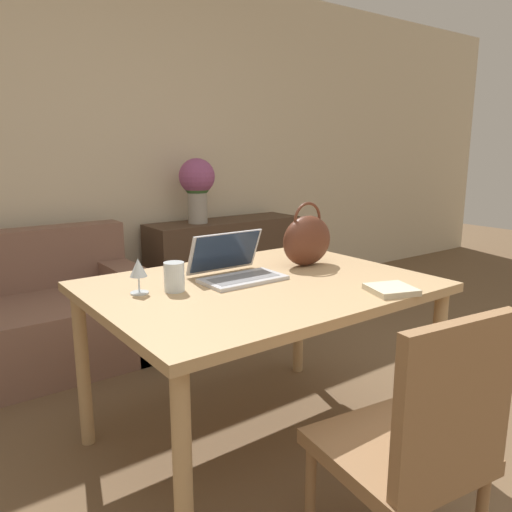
% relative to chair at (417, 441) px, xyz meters
% --- Properties ---
extents(wall_back, '(10.00, 0.06, 2.70)m').
position_rel_chair_xyz_m(wall_back, '(0.14, 3.00, 0.85)').
color(wall_back, beige).
rests_on(wall_back, ground_plane).
extents(dining_table, '(1.41, 1.06, 0.77)m').
position_rel_chair_xyz_m(dining_table, '(0.10, 0.89, 0.19)').
color(dining_table, tan).
rests_on(dining_table, ground_plane).
extents(chair, '(0.49, 0.49, 0.91)m').
position_rel_chair_xyz_m(chair, '(0.00, 0.00, 0.00)').
color(chair, olive).
rests_on(chair, ground_plane).
extents(couch, '(1.69, 0.87, 0.82)m').
position_rel_chair_xyz_m(couch, '(-0.68, 2.43, -0.22)').
color(couch, '#7F5B4C').
rests_on(couch, ground_plane).
extents(sideboard, '(1.33, 0.40, 0.75)m').
position_rel_chair_xyz_m(sideboard, '(1.09, 2.71, -0.13)').
color(sideboard, '#4C3828').
rests_on(sideboard, ground_plane).
extents(laptop, '(0.36, 0.29, 0.20)m').
position_rel_chair_xyz_m(laptop, '(0.05, 1.03, 0.32)').
color(laptop, silver).
rests_on(laptop, dining_table).
extents(drinking_glass, '(0.08, 0.08, 0.12)m').
position_rel_chair_xyz_m(drinking_glass, '(-0.26, 0.99, 0.33)').
color(drinking_glass, silver).
rests_on(drinking_glass, dining_table).
extents(wine_glass, '(0.07, 0.07, 0.14)m').
position_rel_chair_xyz_m(wine_glass, '(-0.39, 1.05, 0.37)').
color(wine_glass, silver).
rests_on(wine_glass, dining_table).
extents(handbag, '(0.29, 0.14, 0.31)m').
position_rel_chair_xyz_m(handbag, '(0.48, 1.01, 0.40)').
color(handbag, '#592D1E').
rests_on(handbag, dining_table).
extents(flower_vase, '(0.29, 0.29, 0.51)m').
position_rel_chair_xyz_m(flower_vase, '(0.83, 2.71, 0.57)').
color(flower_vase, '#9E998E').
rests_on(flower_vase, sideboard).
extents(book, '(0.22, 0.22, 0.02)m').
position_rel_chair_xyz_m(book, '(0.43, 0.46, 0.28)').
color(book, beige).
rests_on(book, dining_table).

